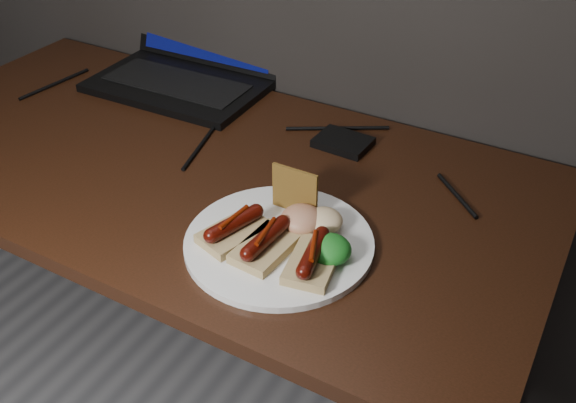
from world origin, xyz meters
The scene contains 12 objects.
desk centered at (0.00, 1.38, 0.66)m, with size 1.40×0.70×0.75m.
laptop centered at (-0.22, 1.68, 0.80)m, with size 0.41×0.34×0.25m.
hard_drive centered at (0.23, 1.58, 0.76)m, with size 0.11×0.08×0.02m, color black.
desk_cables centered at (0.01, 1.53, 0.75)m, with size 1.05×0.35×0.01m.
plate centered at (0.28, 1.24, 0.76)m, with size 0.31×0.31×0.01m, color silver.
bread_sausage_left centered at (0.21, 1.21, 0.78)m, with size 0.10×0.13×0.04m.
bread_sausage_center centered at (0.28, 1.20, 0.78)m, with size 0.08×0.12×0.04m.
bread_sausage_right centered at (0.36, 1.21, 0.78)m, with size 0.09×0.13×0.04m.
crispbread centered at (0.26, 1.32, 0.80)m, with size 0.09×0.01×0.09m, color olive.
salad_greens centered at (0.37, 1.24, 0.78)m, with size 0.07×0.07×0.04m, color #125D16.
salsa_mound centered at (0.30, 1.29, 0.78)m, with size 0.07×0.07×0.04m, color #9E1D0F.
coleslaw_mound centered at (0.33, 1.30, 0.78)m, with size 0.06×0.06×0.04m, color silver.
Camera 1 is at (0.70, 0.54, 1.42)m, focal length 40.00 mm.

